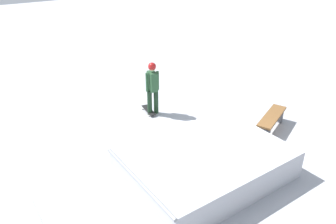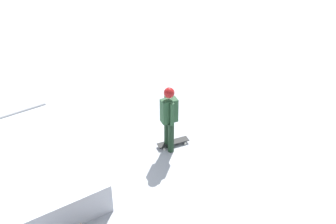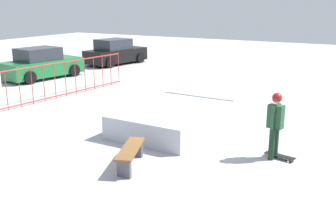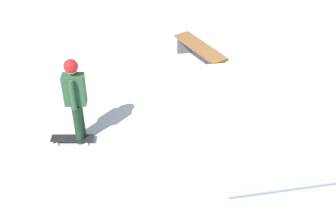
# 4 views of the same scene
# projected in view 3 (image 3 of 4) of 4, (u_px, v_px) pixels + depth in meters

# --- Properties ---
(ground_plane) EXTENTS (60.00, 60.00, 0.00)m
(ground_plane) POSITION_uv_depth(u_px,v_px,m) (169.00, 137.00, 11.96)
(ground_plane) COLOR #A8AAB2
(skate_ramp) EXTENTS (5.47, 2.75, 0.74)m
(skate_ramp) POSITION_uv_depth(u_px,v_px,m) (179.00, 117.00, 12.89)
(skate_ramp) COLOR #B0B3BB
(skate_ramp) RESTS_ON ground
(skater) EXTENTS (0.43, 0.42, 1.73)m
(skater) POSITION_uv_depth(u_px,v_px,m) (275.00, 121.00, 10.05)
(skater) COLOR black
(skater) RESTS_ON ground
(skateboard) EXTENTS (0.38, 0.82, 0.09)m
(skateboard) POSITION_uv_depth(u_px,v_px,m) (280.00, 156.00, 10.27)
(skateboard) COLOR black
(skateboard) RESTS_ON ground
(perimeter_fence) EXTENTS (11.73, 1.20, 1.50)m
(perimeter_fence) POSITION_uv_depth(u_px,v_px,m) (13.00, 89.00, 14.86)
(perimeter_fence) COLOR #B22D23
(perimeter_fence) RESTS_ON ground
(park_bench) EXTENTS (1.64, 0.95, 0.48)m
(park_bench) POSITION_uv_depth(u_px,v_px,m) (130.00, 152.00, 9.73)
(park_bench) COLOR brown
(park_bench) RESTS_ON ground
(parked_car_green) EXTENTS (4.32, 2.42, 1.60)m
(parked_car_green) POSITION_uv_depth(u_px,v_px,m) (42.00, 64.00, 20.77)
(parked_car_green) COLOR #196B33
(parked_car_green) RESTS_ON ground
(parked_car_black) EXTENTS (4.33, 2.45, 1.60)m
(parked_car_black) POSITION_uv_depth(u_px,v_px,m) (115.00, 53.00, 25.48)
(parked_car_black) COLOR black
(parked_car_black) RESTS_ON ground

